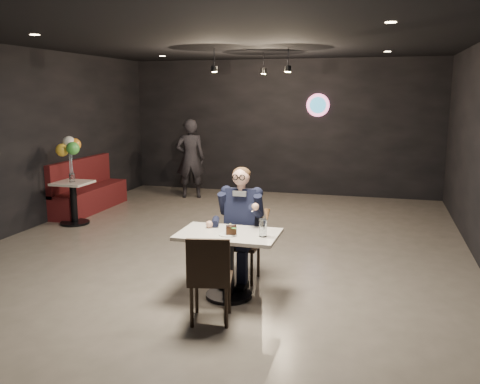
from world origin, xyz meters
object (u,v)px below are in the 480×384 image
(chair_near, at_px, (211,277))
(sundae_glass, at_px, (263,228))
(seated_man, at_px, (242,223))
(main_table, at_px, (229,265))
(side_table, at_px, (74,204))
(passerby, at_px, (190,159))
(chair_far, at_px, (242,244))
(booth_bench, at_px, (89,185))
(balloon_vase, at_px, (72,178))

(chair_near, relative_size, sundae_glass, 4.81)
(seated_man, bearing_deg, main_table, -90.00)
(main_table, bearing_deg, sundae_glass, -6.96)
(main_table, relative_size, seated_man, 0.76)
(side_table, xyz_separation_m, passerby, (1.14, 2.71, 0.50))
(side_table, bearing_deg, chair_near, -40.39)
(chair_near, bearing_deg, chair_far, 77.91)
(chair_near, xyz_separation_m, sundae_glass, (0.40, 0.57, 0.39))
(main_table, distance_m, chair_near, 0.63)
(chair_near, bearing_deg, seated_man, 77.91)
(main_table, relative_size, booth_bench, 0.54)
(seated_man, relative_size, passerby, 0.84)
(booth_bench, height_order, side_table, booth_bench)
(chair_far, height_order, balloon_vase, chair_far)
(sundae_glass, relative_size, side_table, 0.27)
(chair_near, bearing_deg, passerby, 100.66)
(seated_man, height_order, passerby, passerby)
(chair_near, height_order, balloon_vase, chair_near)
(seated_man, xyz_separation_m, balloon_vase, (-3.55, 1.85, 0.10))
(side_table, relative_size, passerby, 0.42)
(side_table, xyz_separation_m, balloon_vase, (0.00, 0.00, 0.47))
(chair_far, height_order, chair_near, same)
(booth_bench, bearing_deg, main_table, -41.45)
(sundae_glass, bearing_deg, chair_near, -124.93)
(chair_far, xyz_separation_m, chair_near, (0.00, -1.17, 0.00))
(balloon_vase, bearing_deg, passerby, 67.16)
(sundae_glass, relative_size, balloon_vase, 1.28)
(main_table, distance_m, sundae_glass, 0.62)
(chair_near, distance_m, seated_man, 1.20)
(balloon_vase, bearing_deg, sundae_glass, -31.80)
(chair_near, bearing_deg, balloon_vase, 127.52)
(sundae_glass, distance_m, balloon_vase, 4.64)
(booth_bench, bearing_deg, chair_near, -46.24)
(main_table, xyz_separation_m, passerby, (-2.40, 5.11, 0.48))
(side_table, height_order, balloon_vase, balloon_vase)
(seated_man, bearing_deg, passerby, 117.79)
(main_table, height_order, chair_far, chair_far)
(side_table, distance_m, balloon_vase, 0.47)
(booth_bench, relative_size, balloon_vase, 13.56)
(balloon_vase, relative_size, passerby, 0.09)
(chair_near, distance_m, balloon_vase, 4.67)
(main_table, distance_m, booth_bench, 5.13)
(sundae_glass, xyz_separation_m, balloon_vase, (-3.94, 2.45, -0.02))
(main_table, relative_size, side_table, 1.53)
(passerby, bearing_deg, balloon_vase, 47.49)
(chair_near, bearing_deg, side_table, 127.52)
(chair_far, xyz_separation_m, passerby, (-2.40, 4.56, 0.40))
(seated_man, height_order, balloon_vase, seated_man)
(seated_man, xyz_separation_m, booth_bench, (-3.85, 2.85, -0.21))
(chair_near, bearing_deg, main_table, 77.91)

